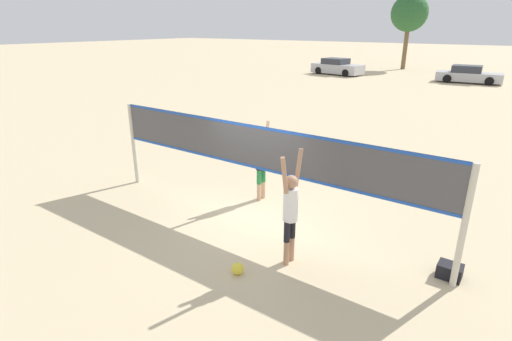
% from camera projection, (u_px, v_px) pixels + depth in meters
% --- Properties ---
extents(ground_plane, '(200.00, 200.00, 0.00)m').
position_uv_depth(ground_plane, '(256.00, 221.00, 9.44)').
color(ground_plane, beige).
extents(volleyball_net, '(8.71, 0.11, 2.31)m').
position_uv_depth(volleyball_net, '(256.00, 154.00, 8.87)').
color(volleyball_net, beige).
rests_on(volleyball_net, ground_plane).
extents(player_spiker, '(0.28, 0.72, 2.25)m').
position_uv_depth(player_spiker, '(290.00, 207.00, 7.40)').
color(player_spiker, tan).
rests_on(player_spiker, ground_plane).
extents(player_blocker, '(0.28, 0.70, 2.07)m').
position_uv_depth(player_blocker, '(261.00, 160.00, 10.26)').
color(player_blocker, tan).
rests_on(player_blocker, ground_plane).
extents(volleyball, '(0.23, 0.23, 0.23)m').
position_uv_depth(volleyball, '(238.00, 269.00, 7.40)').
color(volleyball, yellow).
rests_on(volleyball, ground_plane).
extents(gear_bag, '(0.42, 0.33, 0.27)m').
position_uv_depth(gear_bag, '(450.00, 271.00, 7.29)').
color(gear_bag, black).
rests_on(gear_bag, ground_plane).
extents(parked_car_near, '(4.89, 2.24, 1.35)m').
position_uv_depth(parked_car_near, '(468.00, 75.00, 31.68)').
color(parked_car_near, '#B7B7BC').
rests_on(parked_car_near, ground_plane).
extents(parked_car_far, '(4.95, 2.54, 1.46)m').
position_uv_depth(parked_car_far, '(337.00, 67.00, 36.97)').
color(parked_car_far, '#B7B7BC').
rests_on(parked_car_far, ground_plane).
extents(tree_left_cluster, '(3.60, 3.60, 7.27)m').
position_uv_depth(tree_left_cluster, '(409.00, 14.00, 39.81)').
color(tree_left_cluster, brown).
rests_on(tree_left_cluster, ground_plane).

